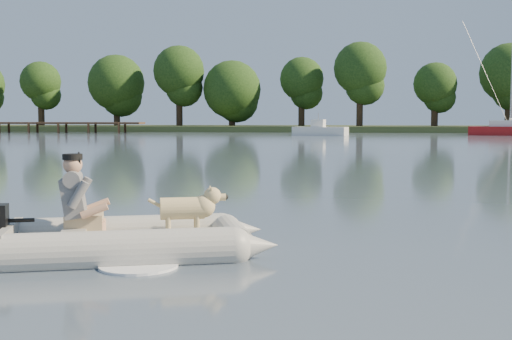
# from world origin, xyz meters

# --- Properties ---
(water) EXTENTS (160.00, 160.00, 0.00)m
(water) POSITION_xyz_m (0.00, 0.00, 0.00)
(water) COLOR slate
(water) RESTS_ON ground
(shore_bank) EXTENTS (160.00, 12.00, 0.70)m
(shore_bank) POSITION_xyz_m (0.00, 62.00, 0.25)
(shore_bank) COLOR #47512D
(shore_bank) RESTS_ON water
(dock) EXTENTS (18.00, 2.00, 1.04)m
(dock) POSITION_xyz_m (-26.00, 52.00, 0.52)
(dock) COLOR #4C331E
(dock) RESTS_ON water
(treeline) EXTENTS (84.66, 7.35, 9.27)m
(treeline) POSITION_xyz_m (5.75, 61.07, 5.30)
(treeline) COLOR #332316
(treeline) RESTS_ON shore_bank
(dinghy) EXTENTS (5.00, 4.39, 1.20)m
(dinghy) POSITION_xyz_m (-0.58, -0.56, 0.50)
(dinghy) COLOR #A0A09B
(dinghy) RESTS_ON water
(man) EXTENTS (0.75, 0.69, 0.92)m
(man) POSITION_xyz_m (-1.16, -0.70, 0.66)
(man) COLOR slate
(man) RESTS_ON dinghy
(dog) EXTENTS (0.84, 0.51, 0.53)m
(dog) POSITION_xyz_m (-0.06, -0.35, 0.44)
(dog) COLOR tan
(dog) RESTS_ON dinghy
(motorboat) EXTENTS (4.90, 2.83, 1.95)m
(motorboat) POSITION_xyz_m (0.07, 46.30, 0.89)
(motorboat) COLOR white
(motorboat) RESTS_ON water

